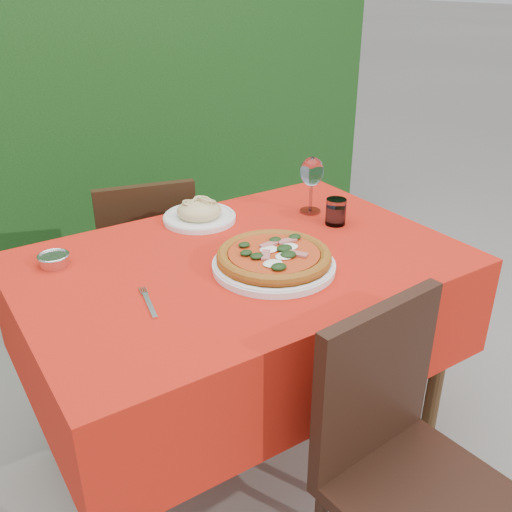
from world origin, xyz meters
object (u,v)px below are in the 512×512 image
pizza_plate (274,259)px  pasta_plate (199,214)px  wine_glass (312,174)px  water_glass (336,213)px  fork (150,305)px  chair_near (400,453)px  chair_far (147,261)px  steel_ramekin (54,261)px

pizza_plate → pasta_plate: pasta_plate is taller
wine_glass → water_glass: bearing=-88.5°
pasta_plate → water_glass: water_glass is taller
water_glass → fork: bearing=-168.5°
chair_near → water_glass: bearing=57.8°
pasta_plate → wine_glass: size_ratio=1.23×
chair_far → water_glass: water_glass is taller
water_glass → wine_glass: bearing=91.5°
pasta_plate → wine_glass: wine_glass is taller
wine_glass → steel_ramekin: 0.87m
chair_near → wine_glass: wine_glass is taller
fork → steel_ramekin: (-0.14, 0.35, 0.01)m
wine_glass → fork: size_ratio=1.14×
pizza_plate → steel_ramekin: (-0.51, 0.36, -0.01)m
chair_far → water_glass: (0.43, -0.62, 0.32)m
water_glass → wine_glass: (-0.00, 0.13, 0.10)m
chair_near → fork: bearing=121.7°
wine_glass → steel_ramekin: (-0.86, 0.08, -0.12)m
water_glass → fork: 0.74m
water_glass → chair_far: bearing=124.6°
chair_far → pasta_plate: (0.06, -0.35, 0.31)m
chair_far → fork: (-0.30, -0.77, 0.28)m
chair_far → pizza_plate: size_ratio=2.06×
chair_near → pasta_plate: chair_near is taller
pizza_plate → water_glass: water_glass is taller
fork → steel_ramekin: size_ratio=2.09×
wine_glass → pasta_plate: bearing=158.3°
chair_near → wine_glass: (0.34, 0.79, 0.41)m
steel_ramekin → wine_glass: bearing=-5.1°
chair_far → wine_glass: 0.77m
pizza_plate → fork: bearing=179.4°
fork → pizza_plate: bearing=10.9°
water_glass → fork: size_ratio=0.51×
water_glass → steel_ramekin: (-0.86, 0.21, -0.02)m
chair_far → water_glass: bearing=137.9°
wine_glass → steel_ramekin: bearing=174.9°
chair_far → steel_ramekin: 0.67m
chair_near → steel_ramekin: chair_near is taller
pasta_plate → pizza_plate: bearing=-88.7°
chair_near → wine_glass: 0.95m
wine_glass → steel_ramekin: size_ratio=2.40×
water_glass → wine_glass: 0.16m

